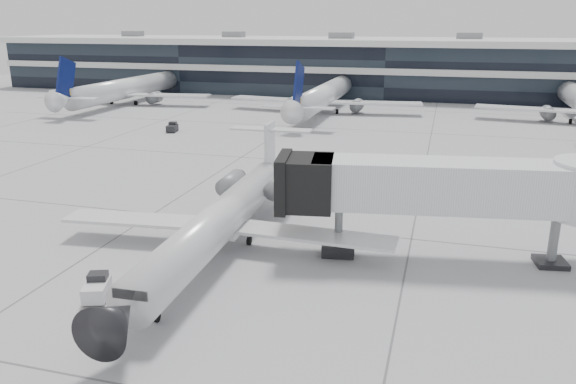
% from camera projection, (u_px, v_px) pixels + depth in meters
% --- Properties ---
extents(ground, '(220.00, 220.00, 0.00)m').
position_uv_depth(ground, '(275.00, 226.00, 41.74)').
color(ground, gray).
rests_on(ground, ground).
extents(terminal, '(170.00, 22.00, 10.00)m').
position_uv_depth(terminal, '(391.00, 70.00, 115.78)').
color(terminal, black).
rests_on(terminal, ground).
extents(bg_jet_left, '(32.00, 40.00, 9.60)m').
position_uv_depth(bg_jet_left, '(130.00, 103.00, 104.04)').
color(bg_jet_left, silver).
rests_on(bg_jet_left, ground).
extents(bg_jet_center, '(32.00, 40.00, 9.60)m').
position_uv_depth(bg_jet_center, '(325.00, 112.00, 94.45)').
color(bg_jet_center, silver).
rests_on(bg_jet_center, ground).
extents(regional_jet, '(22.77, 28.36, 6.55)m').
position_uv_depth(regional_jet, '(223.00, 217.00, 36.82)').
color(regional_jet, silver).
rests_on(regional_jet, ground).
extents(jet_bridge, '(20.76, 6.92, 6.67)m').
position_uv_depth(jet_bridge, '(463.00, 187.00, 34.26)').
color(jet_bridge, silver).
rests_on(jet_bridge, ground).
extents(baggage_tug, '(1.83, 2.34, 1.30)m').
position_uv_depth(baggage_tug, '(97.00, 288.00, 30.68)').
color(baggage_tug, silver).
rests_on(baggage_tug, ground).
extents(traffic_cone, '(0.51, 0.51, 0.58)m').
position_uv_depth(traffic_cone, '(279.00, 189.00, 49.85)').
color(traffic_cone, '#FF580D').
rests_on(traffic_cone, ground).
extents(far_tug, '(1.57, 2.24, 1.31)m').
position_uv_depth(far_tug, '(172.00, 128.00, 76.99)').
color(far_tug, black).
rests_on(far_tug, ground).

